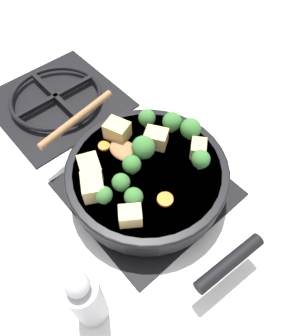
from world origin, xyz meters
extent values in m
plane|color=silver|center=(0.00, 0.00, 0.00)|extent=(2.40, 2.40, 0.00)
cube|color=black|center=(0.00, 0.00, 0.00)|extent=(0.31, 0.31, 0.01)
torus|color=black|center=(0.00, 0.00, 0.02)|extent=(0.24, 0.24, 0.01)
cube|color=black|center=(0.00, 0.00, 0.02)|extent=(0.01, 0.23, 0.01)
cube|color=black|center=(0.00, 0.00, 0.02)|extent=(0.23, 0.01, 0.01)
cube|color=black|center=(0.00, 0.36, 0.00)|extent=(0.31, 0.31, 0.01)
torus|color=black|center=(0.00, 0.36, 0.02)|extent=(0.24, 0.24, 0.01)
cube|color=black|center=(0.00, 0.36, 0.02)|extent=(0.01, 0.23, 0.01)
cube|color=black|center=(0.00, 0.36, 0.02)|extent=(0.23, 0.01, 0.01)
cylinder|color=black|center=(0.00, 0.00, 0.05)|extent=(0.32, 0.32, 0.05)
cylinder|color=brown|center=(0.00, 0.00, 0.06)|extent=(0.30, 0.30, 0.05)
torus|color=black|center=(0.00, 0.00, 0.08)|extent=(0.33, 0.33, 0.01)
cylinder|color=black|center=(-0.02, -0.23, 0.07)|extent=(0.14, 0.04, 0.02)
ellipsoid|color=olive|center=(-0.01, 0.06, 0.09)|extent=(0.06, 0.07, 0.01)
cylinder|color=olive|center=(-0.03, 0.20, 0.09)|extent=(0.21, 0.05, 0.02)
cube|color=#DBB770|center=(0.05, 0.03, 0.10)|extent=(0.05, 0.06, 0.04)
cube|color=#DBB770|center=(0.10, -0.04, 0.10)|extent=(0.05, 0.05, 0.03)
cube|color=#DBB770|center=(-0.09, 0.06, 0.10)|extent=(0.05, 0.06, 0.04)
cube|color=#DBB770|center=(0.01, 0.10, 0.10)|extent=(0.05, 0.06, 0.04)
cube|color=#DBB770|center=(-0.10, -0.07, 0.10)|extent=(0.05, 0.05, 0.03)
cube|color=#DBB770|center=(-0.11, 0.02, 0.10)|extent=(0.06, 0.06, 0.04)
cylinder|color=#709956|center=(0.07, 0.08, 0.09)|extent=(0.01, 0.01, 0.01)
sphere|color=#387533|center=(0.07, 0.08, 0.11)|extent=(0.04, 0.04, 0.04)
cylinder|color=#709956|center=(-0.07, -0.04, 0.09)|extent=(0.01, 0.01, 0.01)
sphere|color=#387533|center=(-0.07, -0.04, 0.11)|extent=(0.03, 0.03, 0.03)
cylinder|color=#709956|center=(-0.03, 0.01, 0.09)|extent=(0.01, 0.01, 0.01)
sphere|color=#387533|center=(-0.03, 0.01, 0.11)|extent=(0.04, 0.04, 0.04)
cylinder|color=#709956|center=(0.08, -0.07, 0.09)|extent=(0.01, 0.01, 0.01)
sphere|color=#387533|center=(0.08, -0.07, 0.11)|extent=(0.04, 0.04, 0.04)
cylinder|color=#709956|center=(-0.11, -0.01, 0.09)|extent=(0.01, 0.01, 0.01)
sphere|color=#387533|center=(-0.11, -0.01, 0.10)|extent=(0.03, 0.03, 0.03)
cylinder|color=#709956|center=(0.01, 0.03, 0.09)|extent=(0.01, 0.01, 0.01)
sphere|color=#387533|center=(0.01, 0.03, 0.11)|extent=(0.05, 0.05, 0.05)
cylinder|color=#709956|center=(-0.07, -0.01, 0.09)|extent=(0.01, 0.01, 0.01)
sphere|color=#387533|center=(-0.07, -0.01, 0.11)|extent=(0.03, 0.03, 0.03)
cylinder|color=#709956|center=(0.10, 0.04, 0.09)|extent=(0.01, 0.01, 0.01)
sphere|color=#387533|center=(0.10, 0.04, 0.11)|extent=(0.04, 0.04, 0.04)
cylinder|color=#709956|center=(0.12, 0.00, 0.09)|extent=(0.01, 0.01, 0.01)
sphere|color=#387533|center=(0.12, 0.00, 0.11)|extent=(0.04, 0.04, 0.04)
cylinder|color=orange|center=(-0.02, -0.08, 0.08)|extent=(0.03, 0.03, 0.01)
cylinder|color=orange|center=(-0.03, 0.10, 0.08)|extent=(0.02, 0.02, 0.01)
cylinder|color=#B2B2B7|center=(-0.24, -0.13, 0.08)|extent=(0.05, 0.05, 0.15)
sphere|color=#B2B2B7|center=(-0.24, -0.13, 0.17)|extent=(0.03, 0.03, 0.03)
camera|label=1|loc=(-0.25, -0.28, 0.61)|focal=35.00mm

